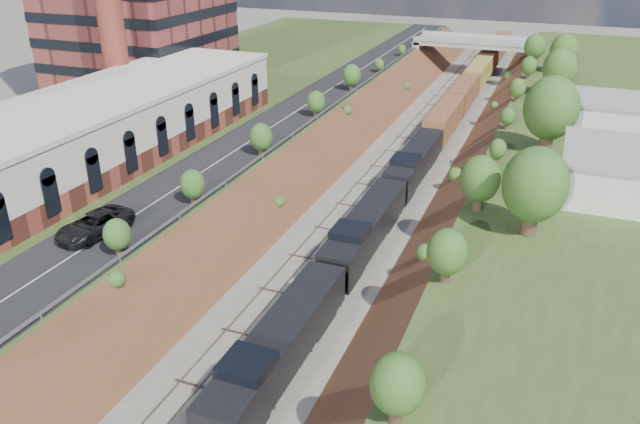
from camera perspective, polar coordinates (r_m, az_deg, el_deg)
platform_left at (r=89.83m, az=-14.22°, el=7.41°), size 44.00×180.00×5.00m
embankment_left at (r=80.32m, az=-1.02°, el=4.20°), size 10.00×180.00×10.00m
embankment_right at (r=75.26m, az=14.66°, el=1.87°), size 10.00×180.00×10.00m
rail_left_track at (r=77.66m, az=4.72°, el=3.44°), size 1.58×180.00×0.18m
rail_right_track at (r=76.45m, az=8.45°, el=2.89°), size 1.58×180.00×0.18m
road at (r=80.42m, az=-4.04°, el=7.98°), size 8.00×180.00×0.10m
guardrail at (r=78.49m, az=-1.38°, el=7.98°), size 0.10×171.00×0.70m
commercial_building at (r=68.88m, az=-21.71°, el=6.31°), size 14.30×62.30×7.00m
overpass at (r=134.58m, az=14.01°, el=14.23°), size 24.50×8.30×7.40m
white_building_near at (r=65.20m, az=25.20°, el=3.25°), size 9.00×12.00×4.00m
white_building_far at (r=86.22m, az=24.46°, el=8.18°), size 8.00×10.00×3.60m
tree_right_large at (r=52.89m, az=19.07°, el=2.32°), size 5.25×5.25×7.61m
tree_left_crest at (r=46.95m, az=-21.12°, el=-4.13°), size 2.45×2.45×3.55m
freight_train at (r=98.67m, az=12.02°, el=9.24°), size 3.04×138.70×4.55m
suv at (r=54.37m, az=-19.93°, el=-1.07°), size 4.11×7.12×1.87m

